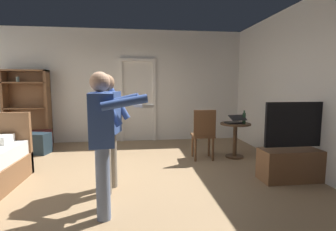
{
  "coord_description": "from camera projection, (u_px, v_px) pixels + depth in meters",
  "views": [
    {
      "loc": [
        0.4,
        -3.58,
        1.45
      ],
      "look_at": [
        0.87,
        0.11,
        1.0
      ],
      "focal_mm": 26.93,
      "sensor_mm": 36.0,
      "label": 1
    }
  ],
  "objects": [
    {
      "name": "laptop",
      "position": [
        235.0,
        121.0,
        4.98
      ],
      "size": [
        0.37,
        0.38,
        0.17
      ],
      "color": "black",
      "rests_on": "side_table"
    },
    {
      "name": "ground_plane",
      "position": [
        110.0,
        186.0,
        3.65
      ],
      "size": [
        6.97,
        6.97,
        0.0
      ],
      "primitive_type": "plane",
      "color": "#997A56"
    },
    {
      "name": "person_blue_shirt",
      "position": [
        103.0,
        135.0,
        2.75
      ],
      "size": [
        0.72,
        0.58,
        1.6
      ],
      "color": "slate",
      "rests_on": "ground_plane"
    },
    {
      "name": "side_table",
      "position": [
        235.0,
        135.0,
        5.06
      ],
      "size": [
        0.6,
        0.6,
        0.7
      ],
      "color": "#4C331E",
      "rests_on": "ground_plane"
    },
    {
      "name": "wooden_chair",
      "position": [
        203.0,
        132.0,
        4.88
      ],
      "size": [
        0.44,
        0.44,
        0.99
      ],
      "color": "brown",
      "rests_on": "ground_plane"
    },
    {
      "name": "wall_right",
      "position": [
        320.0,
        87.0,
        3.88
      ],
      "size": [
        0.12,
        6.26,
        2.86
      ],
      "primitive_type": "cube",
      "color": "silver",
      "rests_on": "ground_plane"
    },
    {
      "name": "bookshelf",
      "position": [
        27.0,
        105.0,
        6.06
      ],
      "size": [
        1.03,
        0.32,
        1.82
      ],
      "color": "brown",
      "rests_on": "ground_plane"
    },
    {
      "name": "suitcase_dark",
      "position": [
        38.0,
        140.0,
        5.69
      ],
      "size": [
        0.65,
        0.48,
        0.43
      ],
      "primitive_type": "cube",
      "rotation": [
        0.0,
        0.0,
        0.22
      ],
      "color": "#4C1919",
      "rests_on": "ground_plane"
    },
    {
      "name": "doorway_frame",
      "position": [
        138.0,
        94.0,
        6.51
      ],
      "size": [
        0.93,
        0.08,
        2.13
      ],
      "color": "white",
      "rests_on": "ground_plane"
    },
    {
      "name": "suitcase_small",
      "position": [
        37.0,
        143.0,
        5.36
      ],
      "size": [
        0.57,
        0.45,
        0.44
      ],
      "primitive_type": "cube",
      "rotation": [
        0.0,
        0.0,
        -0.24
      ],
      "color": "#1E2D38",
      "rests_on": "ground_plane"
    },
    {
      "name": "tv_flatscreen",
      "position": [
        299.0,
        158.0,
        3.86
      ],
      "size": [
        1.2,
        0.4,
        1.21
      ],
      "color": "brown",
      "rests_on": "ground_plane"
    },
    {
      "name": "bottle_on_table",
      "position": [
        244.0,
        118.0,
        4.96
      ],
      "size": [
        0.06,
        0.06,
        0.26
      ],
      "color": "#26492D",
      "rests_on": "side_table"
    },
    {
      "name": "wall_back",
      "position": [
        120.0,
        86.0,
        6.5
      ],
      "size": [
        6.58,
        0.12,
        2.86
      ],
      "primitive_type": "cube",
      "color": "silver",
      "rests_on": "ground_plane"
    },
    {
      "name": "person_striped_shirt",
      "position": [
        108.0,
        125.0,
        3.4
      ],
      "size": [
        0.66,
        0.72,
        1.6
      ],
      "color": "gray",
      "rests_on": "ground_plane"
    }
  ]
}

